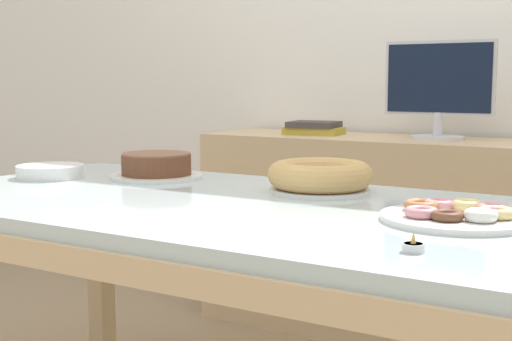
{
  "coord_description": "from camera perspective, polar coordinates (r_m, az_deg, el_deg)",
  "views": [
    {
      "loc": [
        0.95,
        -1.49,
        1.04
      ],
      "look_at": [
        -0.05,
        0.16,
        0.79
      ],
      "focal_mm": 50.0,
      "sensor_mm": 36.0,
      "label": 1
    }
  ],
  "objects": [
    {
      "name": "cake_golden_bundt",
      "position": [
        1.95,
        5.15,
        -0.5
      ],
      "size": [
        0.29,
        0.29,
        0.09
      ],
      "color": "white",
      "rests_on": "dining_table"
    },
    {
      "name": "pastry_platter",
      "position": [
        1.61,
        15.78,
        -3.43
      ],
      "size": [
        0.33,
        0.33,
        0.04
      ],
      "color": "white",
      "rests_on": "dining_table"
    },
    {
      "name": "computer_monitor",
      "position": [
        2.82,
        14.41,
        6.23
      ],
      "size": [
        0.42,
        0.2,
        0.38
      ],
      "color": "silver",
      "rests_on": "sideboard"
    },
    {
      "name": "cake_chocolate_round",
      "position": [
        2.24,
        -7.97,
        0.3
      ],
      "size": [
        0.29,
        0.29,
        0.08
      ],
      "color": "white",
      "rests_on": "dining_table"
    },
    {
      "name": "book_stack",
      "position": [
        3.03,
        4.67,
        3.4
      ],
      "size": [
        0.25,
        0.2,
        0.06
      ],
      "color": "#B29933",
      "rests_on": "sideboard"
    },
    {
      "name": "dining_table",
      "position": [
        1.81,
        -1.26,
        -5.06
      ],
      "size": [
        1.87,
        0.93,
        0.73
      ],
      "color": "silver",
      "rests_on": "ground"
    },
    {
      "name": "plate_stack",
      "position": [
        2.33,
        -16.12,
        -0.07
      ],
      "size": [
        0.21,
        0.21,
        0.04
      ],
      "color": "white",
      "rests_on": "dining_table"
    },
    {
      "name": "tealight_right_edge",
      "position": [
        1.3,
        12.46,
        -5.96
      ],
      "size": [
        0.04,
        0.04,
        0.04
      ],
      "color": "silver",
      "rests_on": "dining_table"
    },
    {
      "name": "wall_back",
      "position": [
        3.16,
        13.98,
        11.79
      ],
      "size": [
        8.0,
        0.1,
        2.6
      ],
      "primitive_type": "cube",
      "color": "white",
      "rests_on": "ground"
    },
    {
      "name": "sideboard",
      "position": [
        2.93,
        11.67,
        -5.39
      ],
      "size": [
        1.68,
        0.44,
        0.81
      ],
      "color": "#D1B284",
      "rests_on": "ground"
    }
  ]
}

